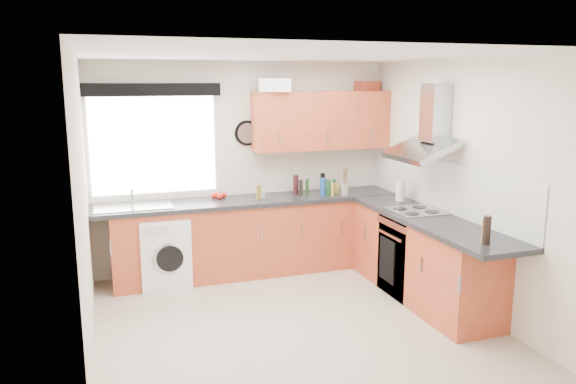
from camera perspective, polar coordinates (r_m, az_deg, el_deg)
name	(u,v)px	position (r m, az deg, el deg)	size (l,w,h in m)	color
ground_plane	(292,322)	(5.53, 0.41, -13.09)	(3.60, 3.60, 0.00)	beige
ceiling	(292,55)	(5.04, 0.45, 13.76)	(3.60, 3.60, 0.02)	white
wall_back	(243,167)	(6.84, -4.57, 2.58)	(3.60, 0.02, 2.50)	silver
wall_front	(388,251)	(3.54, 10.14, -5.88)	(3.60, 0.02, 2.50)	silver
wall_left	(84,209)	(4.86, -20.02, -1.67)	(0.02, 3.60, 2.50)	silver
wall_right	(459,183)	(5.97, 16.96, 0.84)	(0.02, 3.60, 2.50)	silver
window	(154,145)	(6.61, -13.46, 4.63)	(1.40, 0.02, 1.10)	white
window_blind	(152,90)	(6.48, -13.64, 10.08)	(1.50, 0.18, 0.14)	black
splashback	(441,185)	(6.22, 15.25, 0.68)	(0.01, 3.00, 0.54)	white
base_cab_back	(242,239)	(6.72, -4.67, -4.75)	(3.00, 0.58, 0.86)	#A64125
base_cab_corner	(364,228)	(7.25, 7.73, -3.61)	(0.60, 0.60, 0.86)	#A64125
base_cab_right	(422,259)	(6.13, 13.48, -6.63)	(0.58, 2.10, 0.86)	#A64125
worktop_back	(250,201)	(6.62, -3.87, -0.91)	(3.60, 0.62, 0.05)	black
worktop_right	(432,221)	(5.88, 14.38, -2.82)	(0.62, 2.42, 0.05)	black
sink	(133,203)	(6.40, -15.45, -1.13)	(0.84, 0.46, 0.10)	#A2A8AE
oven	(414,255)	(6.24, 12.66, -6.29)	(0.56, 0.58, 0.85)	black
hob_plate	(416,211)	(6.12, 12.86, -1.90)	(0.52, 0.52, 0.01)	#A2A8AE
extractor_hood	(428,130)	(6.04, 14.03, 6.09)	(0.52, 0.78, 0.66)	#A2A8AE
upper_cabinets	(322,120)	(6.91, 3.44, 7.28)	(1.70, 0.35, 0.70)	#A64125
washing_machine	(167,251)	(6.47, -12.21, -5.92)	(0.54, 0.52, 0.79)	white
wall_clock	(248,133)	(6.76, -4.12, 5.98)	(0.30, 0.30, 0.04)	black
casserole	(274,85)	(6.57, -1.40, 10.80)	(0.36, 0.26, 0.15)	white
storage_box	(367,86)	(7.25, 8.04, 10.62)	(0.26, 0.22, 0.12)	#B04029
utensil_pot	(345,189)	(6.85, 5.78, 0.26)	(0.10, 0.10, 0.14)	gray
kitchen_roll	(400,191)	(6.61, 11.35, 0.11)	(0.11, 0.11, 0.23)	white
tomato_cluster	(219,195)	(6.67, -7.04, -0.34)	(0.16, 0.16, 0.07)	red
jar_0	(323,187)	(6.82, 3.55, 0.55)	(0.07, 0.07, 0.21)	navy
jar_1	(334,185)	(7.10, 4.73, 0.73)	(0.04, 0.04, 0.15)	#1D5221
jar_2	(296,185)	(6.86, 0.79, 0.76)	(0.07, 0.07, 0.23)	#351317
jar_3	(328,187)	(6.83, 4.11, 0.47)	(0.05, 0.05, 0.19)	#194621
jar_4	(263,194)	(6.65, -2.58, -0.16)	(0.06, 0.06, 0.10)	#B2AC98
jar_5	(259,193)	(6.54, -2.99, -0.05)	(0.05, 0.05, 0.17)	brown
jar_6	(323,183)	(6.99, 3.54, 0.95)	(0.06, 0.06, 0.24)	black
jar_7	(333,189)	(6.95, 4.57, 0.29)	(0.05, 0.05, 0.10)	maroon
jar_8	(337,188)	(6.96, 5.00, 0.44)	(0.07, 0.07, 0.13)	olive
jar_9	(307,187)	(6.82, 1.96, 0.53)	(0.04, 0.04, 0.20)	#1A3C15
jar_10	(333,189)	(6.78, 4.55, 0.27)	(0.05, 0.05, 0.16)	olive
jar_11	(301,188)	(6.79, 1.31, 0.44)	(0.05, 0.05, 0.19)	black
bottle_0	(485,232)	(5.08, 19.40, -3.84)	(0.06, 0.06, 0.21)	olive
bottle_1	(487,230)	(5.06, 19.54, -3.68)	(0.07, 0.07, 0.25)	black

